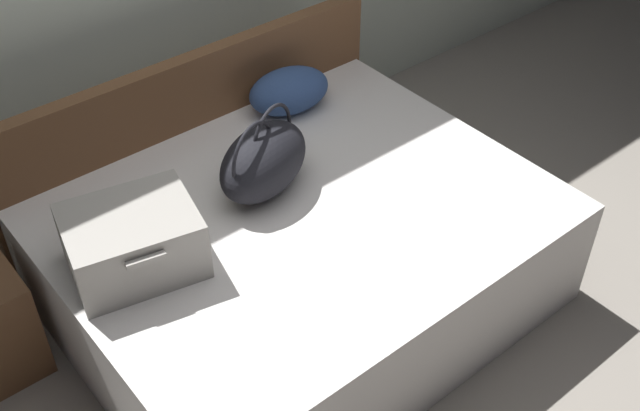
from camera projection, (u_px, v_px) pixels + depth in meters
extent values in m
plane|color=gray|center=(361.00, 352.00, 3.40)|extent=(12.00, 12.00, 0.00)
cube|color=silver|center=(303.00, 257.00, 3.46)|extent=(2.01, 1.59, 0.56)
cube|color=brown|center=(197.00, 139.00, 3.83)|extent=(2.05, 0.08, 0.91)
cube|color=gray|center=(134.00, 246.00, 2.95)|extent=(0.56, 0.48, 0.21)
cube|color=#28282D|center=(133.00, 240.00, 2.93)|extent=(0.49, 0.42, 0.15)
cube|color=#B21E19|center=(110.00, 237.00, 2.82)|extent=(0.13, 0.14, 0.04)
cube|color=gray|center=(128.00, 220.00, 2.87)|extent=(0.56, 0.48, 0.05)
cube|color=gray|center=(146.00, 260.00, 2.74)|extent=(0.15, 0.06, 0.02)
ellipsoid|color=black|center=(264.00, 161.00, 3.29)|extent=(0.57, 0.45, 0.29)
torus|color=black|center=(253.00, 155.00, 3.19)|extent=(0.28, 0.12, 0.30)
torus|color=black|center=(272.00, 137.00, 3.28)|extent=(0.28, 0.12, 0.30)
ellipsoid|color=navy|center=(289.00, 91.00, 3.79)|extent=(0.45, 0.33, 0.21)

